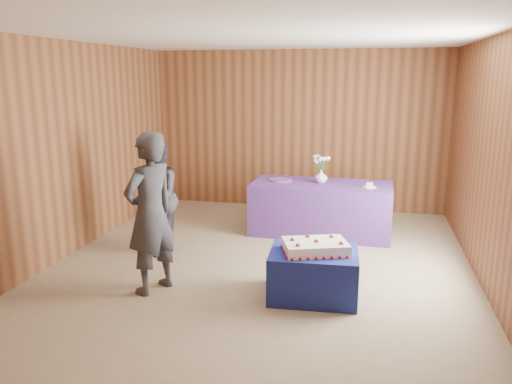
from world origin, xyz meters
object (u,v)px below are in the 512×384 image
(sheet_cake, at_px, (315,247))
(guest_left, at_px, (150,214))
(cake_table, at_px, (313,274))
(serving_table, at_px, (321,208))
(vase, at_px, (321,176))
(guest_right, at_px, (156,197))

(sheet_cake, distance_m, guest_left, 1.75)
(cake_table, distance_m, serving_table, 2.21)
(cake_table, xyz_separation_m, vase, (-0.16, 2.24, 0.59))
(cake_table, xyz_separation_m, guest_left, (-1.70, -0.23, 0.61))
(guest_left, bearing_deg, sheet_cake, 121.13)
(vase, bearing_deg, cake_table, -85.86)
(serving_table, xyz_separation_m, guest_left, (-1.55, -2.43, 0.49))
(cake_table, distance_m, sheet_cake, 0.31)
(cake_table, bearing_deg, guest_left, -176.05)
(sheet_cake, relative_size, guest_left, 0.45)
(vase, bearing_deg, sheet_cake, -85.55)
(cake_table, bearing_deg, vase, 90.43)
(vase, distance_m, guest_right, 2.39)
(serving_table, height_order, guest_left, guest_left)
(cake_table, bearing_deg, sheet_cake, -60.67)
(cake_table, distance_m, guest_right, 2.36)
(sheet_cake, bearing_deg, vase, 74.97)
(guest_left, bearing_deg, guest_right, -134.35)
(serving_table, distance_m, vase, 0.47)
(sheet_cake, xyz_separation_m, vase, (-0.18, 2.26, 0.29))
(guest_right, bearing_deg, cake_table, 45.79)
(serving_table, height_order, guest_right, guest_right)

